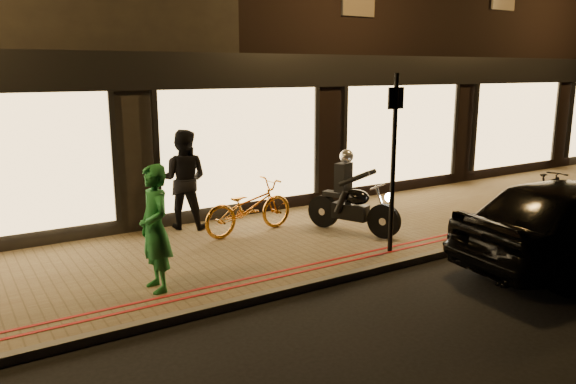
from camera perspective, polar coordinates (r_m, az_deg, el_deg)
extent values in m
plane|color=black|center=(8.91, 7.52, -8.64)|extent=(90.00, 90.00, 0.00)
cube|color=brown|center=(10.41, 0.47, -5.07)|extent=(50.00, 4.00, 0.12)
cube|color=#59544C|center=(8.92, 7.33, -8.19)|extent=(50.00, 0.14, 0.12)
cube|color=maroon|center=(9.19, 5.74, -7.11)|extent=(50.00, 0.06, 0.01)
cube|color=maroon|center=(9.34, 4.99, -6.77)|extent=(50.00, 0.06, 0.01)
cube|color=black|center=(19.14, 4.42, 15.51)|extent=(12.00, 10.00, 8.50)
cube|color=black|center=(27.99, 25.14, 13.39)|extent=(12.00, 10.00, 8.50)
cube|color=black|center=(11.63, -4.82, 12.17)|extent=(48.00, 0.12, 0.70)
cube|color=#EDC176|center=(10.45, -27.09, 2.37)|extent=(3.60, 0.06, 2.38)
cube|color=#EDC176|center=(11.72, -4.67, 4.62)|extent=(3.60, 0.06, 2.38)
cube|color=#EDC176|center=(14.35, 11.53, 5.82)|extent=(3.60, 0.06, 2.38)
cube|color=#EDC176|center=(17.75, 22.17, 6.36)|extent=(3.60, 0.06, 2.38)
cylinder|color=black|center=(10.52, 9.72, -2.92)|extent=(0.36, 0.64, 0.64)
cylinder|color=black|center=(11.10, 3.62, -1.96)|extent=(0.36, 0.64, 0.64)
cylinder|color=silver|center=(10.52, 9.72, -2.92)|extent=(0.18, 0.18, 0.14)
cylinder|color=silver|center=(11.10, 3.62, -1.96)|extent=(0.18, 0.18, 0.14)
cube|color=black|center=(10.79, 6.36, -1.98)|extent=(0.52, 0.75, 0.30)
ellipsoid|color=black|center=(10.67, 7.01, -0.51)|extent=(0.50, 0.59, 0.29)
cube|color=black|center=(10.86, 5.00, -0.23)|extent=(0.42, 0.59, 0.09)
cylinder|color=silver|center=(10.43, 9.10, 0.54)|extent=(0.56, 0.27, 0.03)
cylinder|color=silver|center=(10.46, 9.53, -1.29)|extent=(0.18, 0.32, 0.71)
sphere|color=white|center=(10.37, 10.26, -0.53)|extent=(0.22, 0.22, 0.17)
cylinder|color=silver|center=(11.14, 4.60, -2.13)|extent=(0.28, 0.53, 0.07)
cube|color=black|center=(10.73, 5.64, 1.51)|extent=(0.40, 0.34, 0.55)
sphere|color=#B3B5BA|center=(10.64, 5.97, 3.65)|extent=(0.34, 0.34, 0.26)
cylinder|color=black|center=(10.44, 6.76, 1.35)|extent=(0.39, 0.56, 0.34)
cylinder|color=black|center=(10.72, 7.56, 1.61)|extent=(0.25, 0.60, 0.34)
cylinder|color=black|center=(10.69, 5.42, -1.00)|extent=(0.27, 0.28, 0.46)
cylinder|color=black|center=(10.93, 6.13, -0.72)|extent=(0.14, 0.28, 0.46)
cylinder|color=black|center=(9.52, 10.64, 2.72)|extent=(0.09, 0.09, 3.00)
cube|color=black|center=(9.40, 10.91, 9.35)|extent=(0.35, 0.06, 0.35)
imported|color=orange|center=(10.66, -4.01, -1.55)|extent=(1.97, 0.86, 1.01)
imported|color=black|center=(12.98, 24.89, -0.25)|extent=(1.65, 0.65, 0.97)
imported|color=#1C6C30|center=(8.00, -13.36, -3.62)|extent=(0.45, 0.67, 1.80)
imported|color=black|center=(11.09, -10.56, 1.28)|extent=(1.19, 1.15, 1.94)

